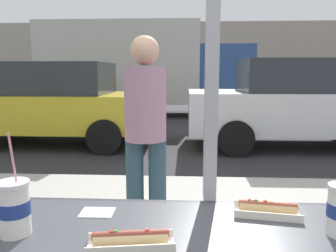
{
  "coord_description": "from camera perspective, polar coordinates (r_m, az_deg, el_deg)",
  "views": [
    {
      "loc": [
        -0.1,
        -1.24,
        1.46
      ],
      "look_at": [
        -0.29,
        2.31,
        0.89
      ],
      "focal_mm": 35.49,
      "sensor_mm": 36.0,
      "label": 1
    }
  ],
  "objects": [
    {
      "name": "building_facade_far",
      "position": [
        22.87,
        3.34,
        11.4
      ],
      "size": [
        28.0,
        1.2,
        4.73
      ],
      "primitive_type": "cube",
      "color": "#A89E8E",
      "rests_on": "ground"
    },
    {
      "name": "parked_car_yellow",
      "position": [
        7.23,
        -18.99,
        3.79
      ],
      "size": [
        4.13,
        1.99,
        1.66
      ],
      "color": "gold",
      "rests_on": "ground"
    },
    {
      "name": "napkin_wrapper",
      "position": [
        1.28,
        -12.05,
        -14.31
      ],
      "size": [
        0.12,
        0.09,
        0.0
      ],
      "primitive_type": "cube",
      "rotation": [
        0.0,
        0.0,
        0.01
      ],
      "color": "white",
      "rests_on": "window_counter"
    },
    {
      "name": "soda_cup_left",
      "position": [
        1.18,
        -24.93,
        -12.54
      ],
      "size": [
        0.1,
        0.1,
        0.33
      ],
      "color": "silver",
      "rests_on": "window_counter"
    },
    {
      "name": "parked_car_white",
      "position": [
        7.06,
        21.46,
        3.76
      ],
      "size": [
        4.33,
        2.02,
        1.72
      ],
      "color": "silver",
      "rests_on": "ground"
    },
    {
      "name": "pedestrian",
      "position": [
        2.57,
        -3.88,
        -0.35
      ],
      "size": [
        0.32,
        0.32,
        1.63
      ],
      "color": "#2B4653",
      "rests_on": "sidewalk_strip"
    },
    {
      "name": "hotdog_tray_far",
      "position": [
        1.29,
        16.69,
        -13.46
      ],
      "size": [
        0.25,
        0.14,
        0.05
      ],
      "color": "silver",
      "rests_on": "window_counter"
    },
    {
      "name": "box_truck",
      "position": [
        11.67,
        -4.58,
        10.18
      ],
      "size": [
        7.05,
        2.44,
        3.1
      ],
      "color": "beige",
      "rests_on": "ground"
    },
    {
      "name": "ground_plane",
      "position": [
        9.35,
        3.6,
        0.14
      ],
      "size": [
        60.0,
        60.0,
        0.0
      ],
      "primitive_type": "plane",
      "color": "#2D2D30"
    },
    {
      "name": "hotdog_tray_near",
      "position": [
        1.04,
        -6.4,
        -18.82
      ],
      "size": [
        0.27,
        0.13,
        0.05
      ],
      "color": "beige",
      "rests_on": "window_counter"
    },
    {
      "name": "sidewalk_strip",
      "position": [
        3.17,
        4.75,
        -17.3
      ],
      "size": [
        16.0,
        2.8,
        0.1
      ],
      "primitive_type": "cube",
      "color": "#B2ADA3",
      "rests_on": "ground"
    }
  ]
}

